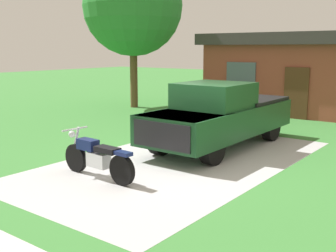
{
  "coord_description": "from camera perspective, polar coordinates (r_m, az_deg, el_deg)",
  "views": [
    {
      "loc": [
        6.01,
        -8.44,
        2.85
      ],
      "look_at": [
        -0.32,
        -0.13,
        0.9
      ],
      "focal_mm": 44.68,
      "sensor_mm": 36.0,
      "label": 1
    }
  ],
  "objects": [
    {
      "name": "motorcycle",
      "position": [
        9.4,
        -9.64,
        -4.24
      ],
      "size": [
        2.21,
        0.7,
        1.09
      ],
      "color": "black",
      "rests_on": "ground"
    },
    {
      "name": "pickup_truck",
      "position": [
        12.25,
        7.34,
        1.58
      ],
      "size": [
        2.0,
        5.63,
        1.9
      ],
      "color": "black",
      "rests_on": "ground"
    },
    {
      "name": "shade_tree",
      "position": [
        20.54,
        -4.83,
        16.0
      ],
      "size": [
        4.71,
        4.71,
        7.18
      ],
      "color": "brown",
      "rests_on": "ground"
    },
    {
      "name": "neighbor_house",
      "position": [
        20.11,
        19.72,
        6.94
      ],
      "size": [
        9.6,
        5.6,
        3.5
      ],
      "color": "brown",
      "rests_on": "ground"
    },
    {
      "name": "ground_plane",
      "position": [
        10.75,
        1.77,
        -4.81
      ],
      "size": [
        80.0,
        80.0,
        0.0
      ],
      "primitive_type": "plane",
      "color": "#3C7E36"
    },
    {
      "name": "driveway_pad",
      "position": [
        10.74,
        1.77,
        -4.8
      ],
      "size": [
        4.8,
        8.75,
        0.01
      ],
      "primitive_type": "cube",
      "color": "#B3B3B3",
      "rests_on": "ground"
    }
  ]
}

